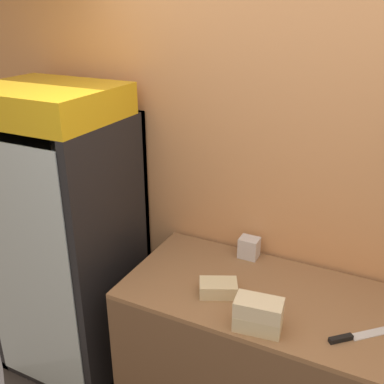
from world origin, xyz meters
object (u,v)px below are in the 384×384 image
Objects in this scene: sandwich_stack_middle at (259,308)px; beverage_cooler at (70,220)px; sandwich_stack_bottom at (258,322)px; sandwich_flat_left at (218,288)px; chefs_knife at (354,336)px; napkin_dispenser at (249,248)px.

beverage_cooler is at bearing 166.35° from sandwich_stack_middle.
sandwich_flat_left is at bearing 148.39° from sandwich_stack_bottom.
sandwich_stack_bottom is 0.08m from sandwich_stack_middle.
chefs_knife is at bearing -6.40° from beverage_cooler.
sandwich_stack_middle reaches higher than napkin_dispenser.
beverage_cooler is 1.38m from sandwich_stack_bottom.
beverage_cooler reaches higher than sandwich_flat_left.
beverage_cooler is 8.46× the size of sandwich_flat_left.
beverage_cooler is 15.60× the size of napkin_dispenser.
napkin_dispenser is (-0.25, 0.57, 0.02)m from sandwich_stack_bottom.
chefs_knife is (0.40, 0.13, -0.11)m from sandwich_stack_middle.
napkin_dispenser reaches higher than sandwich_flat_left.
sandwich_flat_left is 0.41m from napkin_dispenser.
beverage_cooler is at bearing 171.33° from sandwich_flat_left.
sandwich_stack_middle reaches higher than sandwich_flat_left.
sandwich_stack_middle is at bearing -66.62° from napkin_dispenser.
sandwich_stack_bottom is (1.34, -0.33, -0.06)m from beverage_cooler.
chefs_knife is (1.74, -0.20, -0.09)m from beverage_cooler.
napkin_dispenser is at bearing 145.88° from chefs_knife.
sandwich_flat_left is 1.84× the size of napkin_dispenser.
sandwich_stack_middle is at bearing -31.61° from sandwich_flat_left.
sandwich_stack_bottom is at bearing -66.62° from napkin_dispenser.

